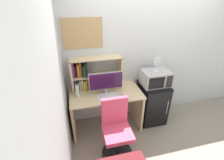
{
  "coord_description": "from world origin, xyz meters",
  "views": [
    {
      "loc": [
        -1.37,
        -2.57,
        2.25
      ],
      "look_at": [
        -0.84,
        -0.35,
        1.03
      ],
      "focal_mm": 25.4,
      "sensor_mm": 36.0,
      "label": 1
    }
  ],
  "objects_px": {
    "water_bottle": "(77,90)",
    "desk_chair": "(116,132)",
    "hutch_bookshelf": "(88,73)",
    "microwave": "(155,78)",
    "computer_mouse": "(124,94)",
    "keyboard": "(108,96)",
    "mini_fridge": "(152,102)",
    "desk_fan": "(157,64)",
    "wall_corkboard": "(83,33)",
    "monitor": "(106,82)"
  },
  "relations": [
    {
      "from": "hutch_bookshelf",
      "to": "microwave",
      "type": "xyz_separation_m",
      "value": [
        1.17,
        -0.19,
        -0.14
      ]
    },
    {
      "from": "monitor",
      "to": "microwave",
      "type": "distance_m",
      "value": 0.92
    },
    {
      "from": "hutch_bookshelf",
      "to": "wall_corkboard",
      "type": "distance_m",
      "value": 0.66
    },
    {
      "from": "wall_corkboard",
      "to": "mini_fridge",
      "type": "bearing_deg",
      "value": -13.28
    },
    {
      "from": "hutch_bookshelf",
      "to": "keyboard",
      "type": "distance_m",
      "value": 0.51
    },
    {
      "from": "desk_chair",
      "to": "monitor",
      "type": "bearing_deg",
      "value": 94.54
    },
    {
      "from": "hutch_bookshelf",
      "to": "desk_fan",
      "type": "distance_m",
      "value": 1.19
    },
    {
      "from": "desk_fan",
      "to": "hutch_bookshelf",
      "type": "bearing_deg",
      "value": 170.61
    },
    {
      "from": "computer_mouse",
      "to": "mini_fridge",
      "type": "relative_size",
      "value": 0.11
    },
    {
      "from": "hutch_bookshelf",
      "to": "desk_chair",
      "type": "distance_m",
      "value": 1.06
    },
    {
      "from": "hutch_bookshelf",
      "to": "water_bottle",
      "type": "distance_m",
      "value": 0.35
    },
    {
      "from": "microwave",
      "to": "desk_chair",
      "type": "bearing_deg",
      "value": -146.04
    },
    {
      "from": "keyboard",
      "to": "desk_fan",
      "type": "xyz_separation_m",
      "value": [
        0.91,
        0.15,
        0.43
      ]
    },
    {
      "from": "water_bottle",
      "to": "desk_fan",
      "type": "xyz_separation_m",
      "value": [
        1.38,
        0.02,
        0.33
      ]
    },
    {
      "from": "monitor",
      "to": "desk_fan",
      "type": "bearing_deg",
      "value": 3.56
    },
    {
      "from": "wall_corkboard",
      "to": "hutch_bookshelf",
      "type": "bearing_deg",
      "value": -69.2
    },
    {
      "from": "hutch_bookshelf",
      "to": "mini_fridge",
      "type": "distance_m",
      "value": 1.37
    },
    {
      "from": "keyboard",
      "to": "computer_mouse",
      "type": "relative_size",
      "value": 4.1
    },
    {
      "from": "microwave",
      "to": "keyboard",
      "type": "bearing_deg",
      "value": -170.62
    },
    {
      "from": "keyboard",
      "to": "microwave",
      "type": "relative_size",
      "value": 0.75
    },
    {
      "from": "mini_fridge",
      "to": "computer_mouse",
      "type": "bearing_deg",
      "value": -165.38
    },
    {
      "from": "computer_mouse",
      "to": "desk_chair",
      "type": "xyz_separation_m",
      "value": [
        -0.24,
        -0.42,
        -0.37
      ]
    },
    {
      "from": "water_bottle",
      "to": "microwave",
      "type": "distance_m",
      "value": 1.39
    },
    {
      "from": "mini_fridge",
      "to": "microwave",
      "type": "bearing_deg",
      "value": 89.83
    },
    {
      "from": "desk_chair",
      "to": "wall_corkboard",
      "type": "height_order",
      "value": "wall_corkboard"
    },
    {
      "from": "monitor",
      "to": "desk_chair",
      "type": "height_order",
      "value": "monitor"
    },
    {
      "from": "monitor",
      "to": "wall_corkboard",
      "type": "relative_size",
      "value": 0.9
    },
    {
      "from": "hutch_bookshelf",
      "to": "water_bottle",
      "type": "bearing_deg",
      "value": -135.61
    },
    {
      "from": "keyboard",
      "to": "computer_mouse",
      "type": "distance_m",
      "value": 0.28
    },
    {
      "from": "desk_chair",
      "to": "keyboard",
      "type": "bearing_deg",
      "value": 94.89
    },
    {
      "from": "mini_fridge",
      "to": "hutch_bookshelf",
      "type": "bearing_deg",
      "value": 170.78
    },
    {
      "from": "water_bottle",
      "to": "wall_corkboard",
      "type": "relative_size",
      "value": 0.39
    },
    {
      "from": "desk_fan",
      "to": "monitor",
      "type": "bearing_deg",
      "value": -176.44
    },
    {
      "from": "water_bottle",
      "to": "desk_fan",
      "type": "height_order",
      "value": "desk_fan"
    },
    {
      "from": "desk_fan",
      "to": "computer_mouse",
      "type": "bearing_deg",
      "value": -165.36
    },
    {
      "from": "microwave",
      "to": "wall_corkboard",
      "type": "relative_size",
      "value": 0.76
    },
    {
      "from": "mini_fridge",
      "to": "wall_corkboard",
      "type": "xyz_separation_m",
      "value": [
        -1.21,
        0.29,
        1.32
      ]
    },
    {
      "from": "water_bottle",
      "to": "wall_corkboard",
      "type": "bearing_deg",
      "value": 59.7
    },
    {
      "from": "monitor",
      "to": "desk_chair",
      "type": "relative_size",
      "value": 0.59
    },
    {
      "from": "hutch_bookshelf",
      "to": "desk_chair",
      "type": "bearing_deg",
      "value": -69.12
    },
    {
      "from": "desk_fan",
      "to": "wall_corkboard",
      "type": "height_order",
      "value": "wall_corkboard"
    },
    {
      "from": "hutch_bookshelf",
      "to": "keyboard",
      "type": "height_order",
      "value": "hutch_bookshelf"
    },
    {
      "from": "wall_corkboard",
      "to": "computer_mouse",
      "type": "bearing_deg",
      "value": -38.25
    },
    {
      "from": "keyboard",
      "to": "computer_mouse",
      "type": "bearing_deg",
      "value": -3.71
    },
    {
      "from": "computer_mouse",
      "to": "mini_fridge",
      "type": "bearing_deg",
      "value": 14.62
    },
    {
      "from": "water_bottle",
      "to": "desk_chair",
      "type": "xyz_separation_m",
      "value": [
        0.51,
        -0.57,
        -0.47
      ]
    },
    {
      "from": "computer_mouse",
      "to": "desk_chair",
      "type": "bearing_deg",
      "value": -119.67
    },
    {
      "from": "water_bottle",
      "to": "wall_corkboard",
      "type": "xyz_separation_m",
      "value": [
        0.18,
        0.3,
        0.84
      ]
    },
    {
      "from": "water_bottle",
      "to": "mini_fridge",
      "type": "xyz_separation_m",
      "value": [
        1.39,
        0.02,
        -0.49
      ]
    },
    {
      "from": "mini_fridge",
      "to": "microwave",
      "type": "relative_size",
      "value": 1.68
    }
  ]
}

